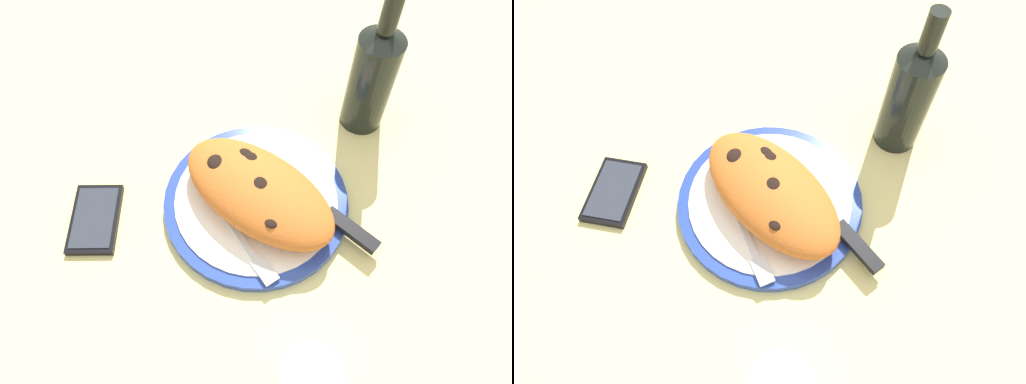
{
  "view_description": "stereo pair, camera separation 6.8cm",
  "coord_description": "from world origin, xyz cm",
  "views": [
    {
      "loc": [
        27.22,
        -21.33,
        62.24
      ],
      "look_at": [
        0.0,
        0.0,
        3.8
      ],
      "focal_mm": 32.89,
      "sensor_mm": 36.0,
      "label": 1
    },
    {
      "loc": [
        30.86,
        -15.61,
        62.24
      ],
      "look_at": [
        0.0,
        0.0,
        3.8
      ],
      "focal_mm": 32.89,
      "sensor_mm": 36.0,
      "label": 2
    }
  ],
  "objects": [
    {
      "name": "smartphone",
      "position": [
        -12.57,
        -20.43,
        0.56
      ],
      "size": [
        13.16,
        12.36,
        1.16
      ],
      "color": "black",
      "rests_on": "ground_plane"
    },
    {
      "name": "calzone",
      "position": [
        0.54,
        -0.48,
        4.77
      ],
      "size": [
        27.09,
        18.15,
        5.98
      ],
      "color": "#C16023",
      "rests_on": "plate"
    },
    {
      "name": "fork",
      "position": [
        4.55,
        -5.69,
        2.0
      ],
      "size": [
        17.76,
        2.87,
        0.4
      ],
      "color": "silver",
      "rests_on": "plate"
    },
    {
      "name": "wine_bottle",
      "position": [
        -2.25,
        24.22,
        9.9
      ],
      "size": [
        6.93,
        6.93,
        24.84
      ],
      "color": "black",
      "rests_on": "ground_plane"
    },
    {
      "name": "ground_plane",
      "position": [
        0.0,
        0.0,
        -1.5
      ],
      "size": [
        150.0,
        150.0,
        3.0
      ],
      "primitive_type": "cube",
      "color": "#E5D684"
    },
    {
      "name": "knife",
      "position": [
        9.19,
        6.71,
        2.28
      ],
      "size": [
        22.87,
        5.62,
        1.2
      ],
      "color": "silver",
      "rests_on": "plate"
    },
    {
      "name": "plate",
      "position": [
        0.0,
        0.0,
        0.87
      ],
      "size": [
        27.58,
        27.58,
        1.8
      ],
      "color": "#233D99",
      "rests_on": "ground_plane"
    }
  ]
}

